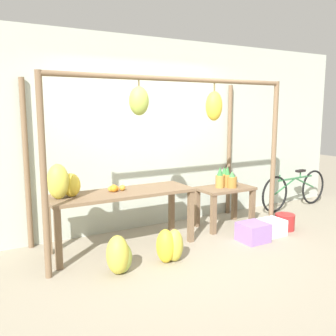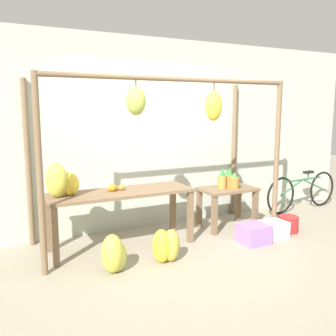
% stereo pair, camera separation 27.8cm
% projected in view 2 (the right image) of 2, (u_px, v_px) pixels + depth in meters
% --- Properties ---
extents(ground_plane, '(20.00, 20.00, 0.00)m').
position_uv_depth(ground_plane, '(193.00, 261.00, 4.42)').
color(ground_plane, gray).
extents(shop_wall_back, '(8.00, 0.08, 2.80)m').
position_uv_depth(shop_wall_back, '(142.00, 134.00, 5.53)').
color(shop_wall_back, '#B7C1B2').
rests_on(shop_wall_back, ground_plane).
extents(stall_awning, '(3.31, 1.15, 2.16)m').
position_uv_depth(stall_awning, '(168.00, 130.00, 4.77)').
color(stall_awning, brown).
rests_on(stall_awning, ground_plane).
extents(display_table_main, '(1.86, 0.61, 0.74)m').
position_uv_depth(display_table_main, '(121.00, 199.00, 4.78)').
color(display_table_main, brown).
rests_on(display_table_main, ground_plane).
extents(display_table_side, '(0.83, 0.51, 0.61)m').
position_uv_depth(display_table_side, '(227.00, 197.00, 5.60)').
color(display_table_side, brown).
rests_on(display_table_side, ground_plane).
extents(banana_pile_on_table, '(0.46, 0.34, 0.41)m').
position_uv_depth(banana_pile_on_table, '(62.00, 182.00, 4.43)').
color(banana_pile_on_table, gold).
rests_on(banana_pile_on_table, display_table_main).
extents(orange_pile, '(0.23, 0.11, 0.10)m').
position_uv_depth(orange_pile, '(115.00, 188.00, 4.77)').
color(orange_pile, orange).
rests_on(orange_pile, display_table_main).
extents(pineapple_cluster, '(0.33, 0.37, 0.32)m').
position_uv_depth(pineapple_cluster, '(229.00, 179.00, 5.60)').
color(pineapple_cluster, '#A3702D').
rests_on(pineapple_cluster, display_table_side).
extents(banana_pile_ground_left, '(0.32, 0.32, 0.43)m').
position_uv_depth(banana_pile_ground_left, '(114.00, 255.00, 4.08)').
color(banana_pile_ground_left, '#9EB247').
rests_on(banana_pile_ground_left, ground_plane).
extents(banana_pile_ground_right, '(0.39, 0.30, 0.40)m').
position_uv_depth(banana_pile_ground_right, '(166.00, 246.00, 4.36)').
color(banana_pile_ground_right, gold).
rests_on(banana_pile_ground_right, ground_plane).
extents(fruit_crate_white, '(0.36, 0.34, 0.25)m').
position_uv_depth(fruit_crate_white, '(253.00, 234.00, 5.00)').
color(fruit_crate_white, '#9970B7').
rests_on(fruit_crate_white, ground_plane).
extents(blue_bucket, '(0.29, 0.29, 0.23)m').
position_uv_depth(blue_bucket, '(288.00, 224.00, 5.45)').
color(blue_bucket, '#AD2323').
rests_on(blue_bucket, ground_plane).
extents(parked_bicycle, '(1.72, 0.17, 0.69)m').
position_uv_depth(parked_bicycle, '(302.00, 191.00, 6.60)').
color(parked_bicycle, black).
rests_on(parked_bicycle, ground_plane).
extents(fruit_crate_purple, '(0.32, 0.31, 0.23)m').
position_uv_depth(fruit_crate_purple, '(274.00, 229.00, 5.23)').
color(fruit_crate_purple, silver).
rests_on(fruit_crate_purple, ground_plane).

